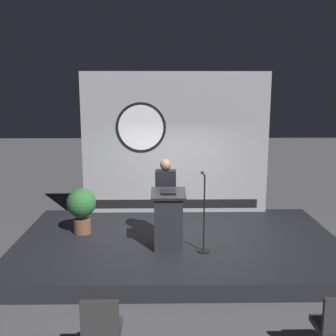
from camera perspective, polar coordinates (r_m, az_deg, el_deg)
name	(u,v)px	position (r m, az deg, el deg)	size (l,w,h in m)	color
ground_plane	(178,253)	(8.41, 1.42, -11.75)	(40.00, 40.00, 0.00)	#4C4C51
stage_platform	(178,246)	(8.36, 1.43, -10.80)	(6.40, 4.00, 0.30)	black
banner_display	(174,144)	(9.69, 0.90, 3.40)	(4.43, 0.12, 3.36)	#9E9EA3
podium	(168,220)	(7.62, 0.05, -7.30)	(0.64, 0.50, 1.14)	#26262B
speaker_person	(166,199)	(8.00, -0.34, -4.38)	(0.40, 0.26, 1.63)	black
microphone_stand	(204,224)	(7.58, 5.01, -7.79)	(0.24, 0.57, 1.45)	black
potted_plant	(81,206)	(8.62, -12.02, -5.26)	(0.61, 0.61, 0.95)	brown
audience_chair_left	(336,324)	(5.57, 22.51, -19.48)	(0.44, 0.45, 0.89)	black
audience_chair_right	(102,327)	(5.20, -9.28, -21.06)	(0.44, 0.45, 0.89)	black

